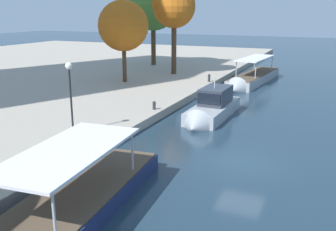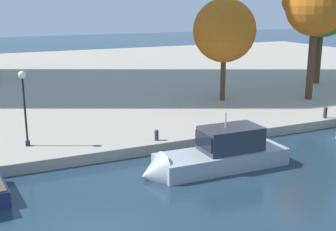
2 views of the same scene
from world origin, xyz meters
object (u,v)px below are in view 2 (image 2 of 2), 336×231
(mooring_bollard_0, at_px, (325,112))
(lamp_post, at_px, (24,98))
(mooring_bollard_1, at_px, (157,135))
(tree_4, at_px, (224,32))
(tree_3, at_px, (314,6))
(motor_yacht_2, at_px, (213,159))
(tree_2, at_px, (322,1))

(mooring_bollard_0, xyz_separation_m, lamp_post, (-20.53, 2.36, 2.39))
(mooring_bollard_1, height_order, tree_4, tree_4)
(mooring_bollard_0, relative_size, tree_3, 0.08)
(motor_yacht_2, bearing_deg, lamp_post, -34.63)
(tree_2, bearing_deg, tree_4, -166.86)
(mooring_bollard_1, bearing_deg, lamp_post, 163.48)
(tree_2, relative_size, tree_3, 1.12)
(mooring_bollard_1, xyz_separation_m, tree_4, (9.63, 8.16, 5.46))
(lamp_post, bearing_deg, tree_2, 16.79)
(motor_yacht_2, xyz_separation_m, mooring_bollard_0, (11.69, 3.92, 0.54))
(tree_3, bearing_deg, lamp_post, -171.92)
(motor_yacht_2, xyz_separation_m, tree_3, (15.12, 9.69, 7.95))
(motor_yacht_2, bearing_deg, tree_2, -143.41)
(tree_3, distance_m, tree_4, 7.79)
(mooring_bollard_1, xyz_separation_m, tree_2, (22.87, 11.26, 7.97))
(tree_3, bearing_deg, mooring_bollard_1, -161.56)
(tree_3, bearing_deg, mooring_bollard_0, -120.77)
(motor_yacht_2, height_order, mooring_bollard_1, motor_yacht_2)
(motor_yacht_2, bearing_deg, tree_4, -122.52)
(lamp_post, distance_m, tree_4, 18.19)
(tree_2, distance_m, tree_3, 8.43)
(mooring_bollard_0, distance_m, tree_4, 10.58)
(lamp_post, height_order, tree_4, tree_4)
(lamp_post, bearing_deg, mooring_bollard_1, -16.52)
(mooring_bollard_1, xyz_separation_m, tree_3, (16.68, 5.56, 7.50))
(lamp_post, bearing_deg, tree_4, 19.55)
(mooring_bollard_1, height_order, tree_3, tree_3)
(motor_yacht_2, distance_m, lamp_post, 11.23)
(lamp_post, distance_m, tree_2, 31.97)
(mooring_bollard_1, bearing_deg, mooring_bollard_0, -0.86)
(tree_3, relative_size, tree_4, 1.22)
(tree_3, bearing_deg, motor_yacht_2, -147.36)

